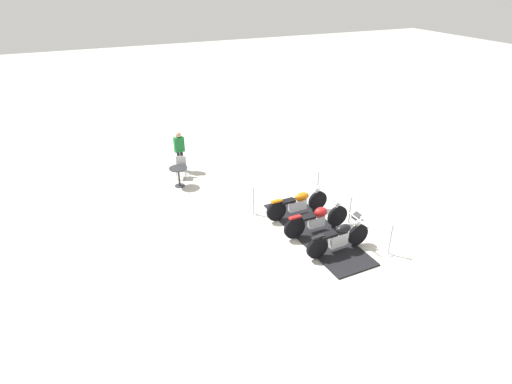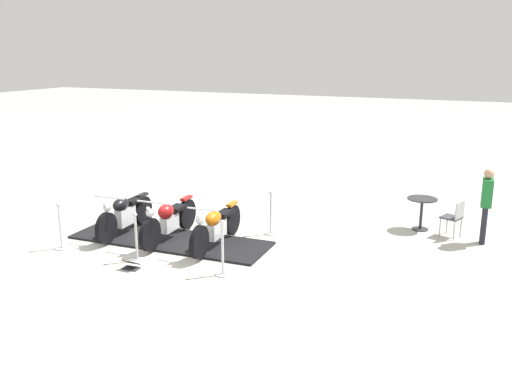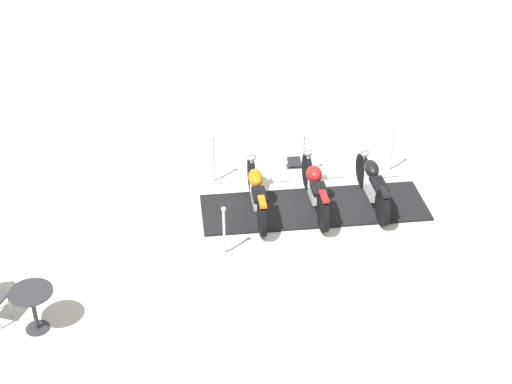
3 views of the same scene
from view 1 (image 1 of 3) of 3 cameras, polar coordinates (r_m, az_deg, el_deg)
ground_plane at (r=13.98m, az=7.96°, el=-5.39°), size 80.00×80.00×0.00m
display_platform at (r=13.97m, az=7.96°, el=-5.31°), size 4.60×1.61×0.05m
motorcycle_black at (r=12.93m, az=11.05°, el=-5.95°), size 0.79×2.18×1.01m
motorcycle_maroon at (r=13.73m, az=8.22°, el=-3.54°), size 0.73×2.35×1.05m
motorcycle_copper at (r=14.58m, az=5.69°, el=-1.44°), size 0.66×2.34×1.02m
stanchion_right_front at (r=13.29m, az=17.40°, el=-6.72°), size 0.31×0.31×1.03m
stanchion_left_rear at (r=14.66m, az=-0.36°, el=-1.73°), size 0.29×0.29×1.04m
stanchion_right_rear at (r=15.82m, az=8.20°, el=0.34°), size 0.31×0.31×1.11m
stanchion_right_mid at (r=14.49m, az=12.38°, el=-2.97°), size 0.32×0.32×1.03m
info_placard at (r=14.94m, az=13.23°, el=-3.29°), size 0.33×0.24×0.21m
cafe_table at (r=16.75m, az=-10.29°, el=2.57°), size 0.70×0.70×0.78m
cafe_chair_near_table at (r=17.52m, az=-9.98°, el=3.51°), size 0.52×0.52×0.87m
bystander_person at (r=17.93m, az=-10.19°, el=5.81°), size 0.24×0.41×1.70m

